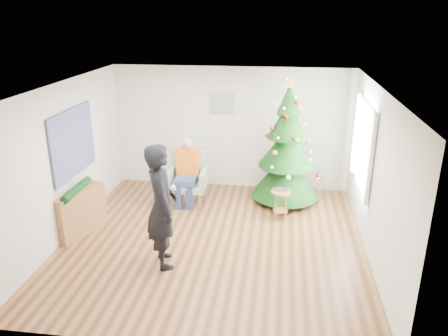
# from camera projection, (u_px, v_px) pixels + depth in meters

# --- Properties ---
(floor) EXTENTS (5.00, 5.00, 0.00)m
(floor) POSITION_uv_depth(u_px,v_px,m) (213.00, 241.00, 7.39)
(floor) COLOR brown
(floor) RESTS_ON ground
(ceiling) EXTENTS (5.00, 5.00, 0.00)m
(ceiling) POSITION_uv_depth(u_px,v_px,m) (212.00, 87.00, 6.49)
(ceiling) COLOR white
(ceiling) RESTS_ON wall_back
(wall_back) EXTENTS (5.00, 0.00, 5.00)m
(wall_back) POSITION_uv_depth(u_px,v_px,m) (231.00, 129.00, 9.27)
(wall_back) COLOR silver
(wall_back) RESTS_ON floor
(wall_front) EXTENTS (5.00, 0.00, 5.00)m
(wall_front) POSITION_uv_depth(u_px,v_px,m) (175.00, 250.00, 4.62)
(wall_front) COLOR silver
(wall_front) RESTS_ON floor
(wall_left) EXTENTS (0.00, 5.00, 5.00)m
(wall_left) POSITION_uv_depth(u_px,v_px,m) (65.00, 162.00, 7.26)
(wall_left) COLOR silver
(wall_left) RESTS_ON floor
(wall_right) EXTENTS (0.00, 5.00, 5.00)m
(wall_right) POSITION_uv_depth(u_px,v_px,m) (375.00, 176.00, 6.63)
(wall_right) COLOR silver
(wall_right) RESTS_ON floor
(window_panel) EXTENTS (0.04, 1.30, 1.40)m
(window_panel) POSITION_uv_depth(u_px,v_px,m) (364.00, 145.00, 7.49)
(window_panel) COLOR white
(window_panel) RESTS_ON wall_right
(curtains) EXTENTS (0.05, 1.75, 1.50)m
(curtains) POSITION_uv_depth(u_px,v_px,m) (362.00, 145.00, 7.50)
(curtains) COLOR white
(curtains) RESTS_ON wall_right
(christmas_tree) EXTENTS (1.36, 1.36, 2.46)m
(christmas_tree) POSITION_uv_depth(u_px,v_px,m) (287.00, 149.00, 8.56)
(christmas_tree) COLOR #3F2816
(christmas_tree) RESTS_ON floor
(stool) EXTENTS (0.37, 0.37, 0.55)m
(stool) POSITION_uv_depth(u_px,v_px,m) (281.00, 204.00, 8.08)
(stool) COLOR brown
(stool) RESTS_ON floor
(laptop) EXTENTS (0.33, 0.23, 0.02)m
(laptop) POSITION_uv_depth(u_px,v_px,m) (281.00, 190.00, 7.99)
(laptop) COLOR silver
(laptop) RESTS_ON stool
(armchair) EXTENTS (0.79, 0.72, 1.01)m
(armchair) POSITION_uv_depth(u_px,v_px,m) (188.00, 184.00, 8.78)
(armchair) COLOR gray
(armchair) RESTS_ON floor
(seated_person) EXTENTS (0.44, 0.63, 1.32)m
(seated_person) POSITION_uv_depth(u_px,v_px,m) (187.00, 171.00, 8.63)
(seated_person) COLOR navy
(seated_person) RESTS_ON armchair
(standing_man) EXTENTS (0.70, 0.83, 1.92)m
(standing_man) POSITION_uv_depth(u_px,v_px,m) (162.00, 206.00, 6.42)
(standing_man) COLOR black
(standing_man) RESTS_ON floor
(game_controller) EXTENTS (0.09, 0.13, 0.04)m
(game_controller) POSITION_uv_depth(u_px,v_px,m) (174.00, 188.00, 6.26)
(game_controller) COLOR white
(game_controller) RESTS_ON standing_man
(console) EXTENTS (0.63, 1.04, 0.80)m
(console) POSITION_uv_depth(u_px,v_px,m) (79.00, 212.00, 7.51)
(console) COLOR brown
(console) RESTS_ON floor
(garland) EXTENTS (0.14, 0.90, 0.14)m
(garland) POSITION_uv_depth(u_px,v_px,m) (77.00, 190.00, 7.37)
(garland) COLOR black
(garland) RESTS_ON console
(tapestry) EXTENTS (0.03, 1.50, 1.15)m
(tapestry) POSITION_uv_depth(u_px,v_px,m) (73.00, 142.00, 7.45)
(tapestry) COLOR black
(tapestry) RESTS_ON wall_left
(framed_picture) EXTENTS (0.52, 0.05, 0.42)m
(framed_picture) POSITION_uv_depth(u_px,v_px,m) (222.00, 103.00, 9.07)
(framed_picture) COLOR tan
(framed_picture) RESTS_ON wall_back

